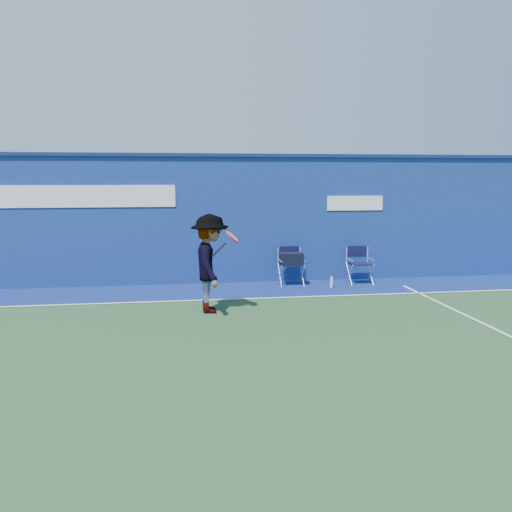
{
  "coord_description": "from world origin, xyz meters",
  "views": [
    {
      "loc": [
        -0.76,
        -7.78,
        2.54
      ],
      "look_at": [
        0.79,
        2.6,
        1.0
      ],
      "focal_mm": 38.0,
      "sensor_mm": 36.0,
      "label": 1
    }
  ],
  "objects": [
    {
      "name": "stadium_wall",
      "position": [
        -0.0,
        5.2,
        1.55
      ],
      "size": [
        24.0,
        0.5,
        3.08
      ],
      "color": "navy",
      "rests_on": "ground"
    },
    {
      "name": "tennis_player",
      "position": [
        -0.13,
        2.26,
        0.93
      ],
      "size": [
        0.92,
        1.2,
        1.85
      ],
      "color": "#EA4738",
      "rests_on": "ground"
    },
    {
      "name": "court_lines",
      "position": [
        0.0,
        0.6,
        0.01
      ],
      "size": [
        24.0,
        12.0,
        0.01
      ],
      "color": "white",
      "rests_on": "out_of_bounds_strip"
    },
    {
      "name": "directors_chair_left",
      "position": [
        1.91,
        4.51,
        0.38
      ],
      "size": [
        0.53,
        0.5,
        0.9
      ],
      "color": "silver",
      "rests_on": "ground"
    },
    {
      "name": "directors_chair_right",
      "position": [
        3.58,
        4.46,
        0.28
      ],
      "size": [
        0.53,
        0.47,
        0.89
      ],
      "color": "silver",
      "rests_on": "ground"
    },
    {
      "name": "water_bottle",
      "position": [
        2.78,
        4.09,
        0.13
      ],
      "size": [
        0.07,
        0.07,
        0.26
      ],
      "primitive_type": "cylinder",
      "color": "silver",
      "rests_on": "ground"
    },
    {
      "name": "ground",
      "position": [
        0.0,
        0.0,
        0.0
      ],
      "size": [
        80.0,
        80.0,
        0.0
      ],
      "primitive_type": "plane",
      "color": "#244425",
      "rests_on": "ground"
    },
    {
      "name": "out_of_bounds_strip",
      "position": [
        0.0,
        4.1,
        0.0
      ],
      "size": [
        24.0,
        1.8,
        0.01
      ],
      "primitive_type": "cube",
      "color": "navy",
      "rests_on": "ground"
    }
  ]
}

